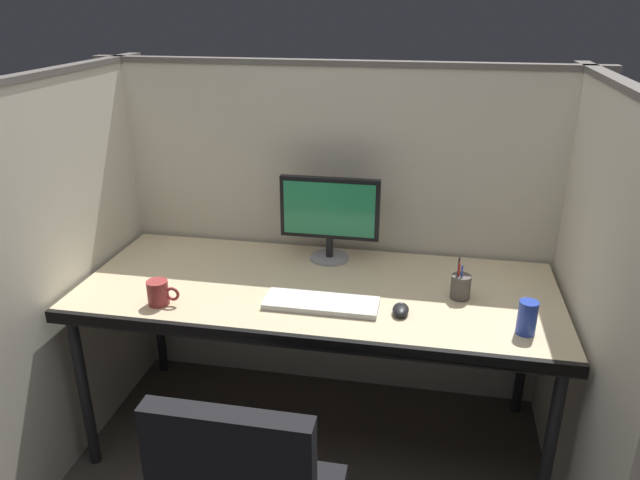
{
  "coord_description": "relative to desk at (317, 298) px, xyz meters",
  "views": [
    {
      "loc": [
        0.41,
        -1.81,
        1.82
      ],
      "look_at": [
        0.0,
        0.35,
        0.92
      ],
      "focal_mm": 33.58,
      "sensor_mm": 36.0,
      "label": 1
    }
  ],
  "objects": [
    {
      "name": "monitor_center",
      "position": [
        -0.0,
        0.28,
        0.27
      ],
      "size": [
        0.43,
        0.17,
        0.37
      ],
      "color": "gray",
      "rests_on": "desk"
    },
    {
      "name": "pen_cup",
      "position": [
        0.56,
        0.02,
        0.1
      ],
      "size": [
        0.08,
        0.08,
        0.17
      ],
      "color": "#4C4742",
      "rests_on": "desk"
    },
    {
      "name": "soda_can",
      "position": [
        0.77,
        -0.21,
        0.11
      ],
      "size": [
        0.07,
        0.07,
        0.12
      ],
      "primitive_type": "cylinder",
      "color": "#263FB2",
      "rests_on": "desk"
    },
    {
      "name": "desk",
      "position": [
        0.0,
        0.0,
        0.0
      ],
      "size": [
        1.9,
        0.8,
        0.74
      ],
      "color": "beige",
      "rests_on": "ground"
    },
    {
      "name": "cubicle_partition_rear",
      "position": [
        0.0,
        0.46,
        0.1
      ],
      "size": [
        2.21,
        0.06,
        1.57
      ],
      "color": "beige",
      "rests_on": "ground"
    },
    {
      "name": "cubicle_partition_left",
      "position": [
        -0.99,
        -0.09,
        0.1
      ],
      "size": [
        0.06,
        1.41,
        1.57
      ],
      "color": "beige",
      "rests_on": "ground"
    },
    {
      "name": "keyboard_main",
      "position": [
        0.05,
        -0.15,
        0.06
      ],
      "size": [
        0.43,
        0.15,
        0.02
      ],
      "primitive_type": "cube",
      "color": "silver",
      "rests_on": "desk"
    },
    {
      "name": "coffee_mug",
      "position": [
        -0.56,
        -0.25,
        0.1
      ],
      "size": [
        0.13,
        0.08,
        0.09
      ],
      "color": "#993333",
      "rests_on": "desk"
    },
    {
      "name": "computer_mouse",
      "position": [
        0.34,
        -0.15,
        0.07
      ],
      "size": [
        0.06,
        0.1,
        0.04
      ],
      "color": "black",
      "rests_on": "desk"
    },
    {
      "name": "cubicle_partition_right",
      "position": [
        0.99,
        -0.09,
        0.1
      ],
      "size": [
        0.06,
        1.41,
        1.57
      ],
      "color": "beige",
      "rests_on": "ground"
    }
  ]
}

